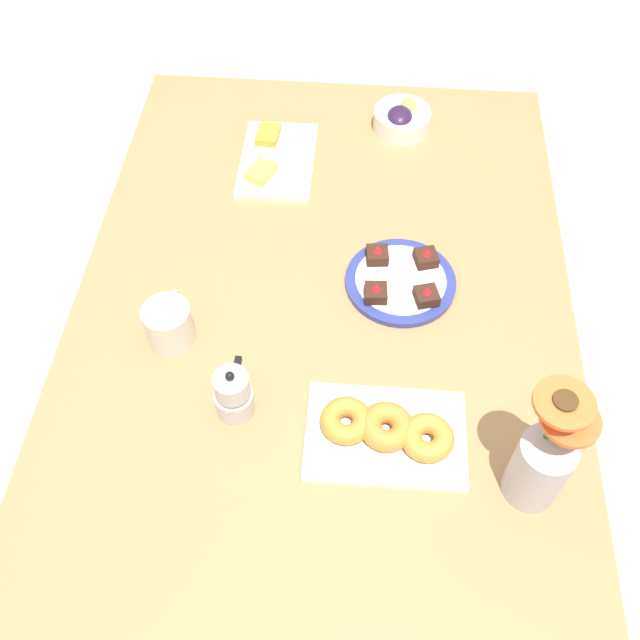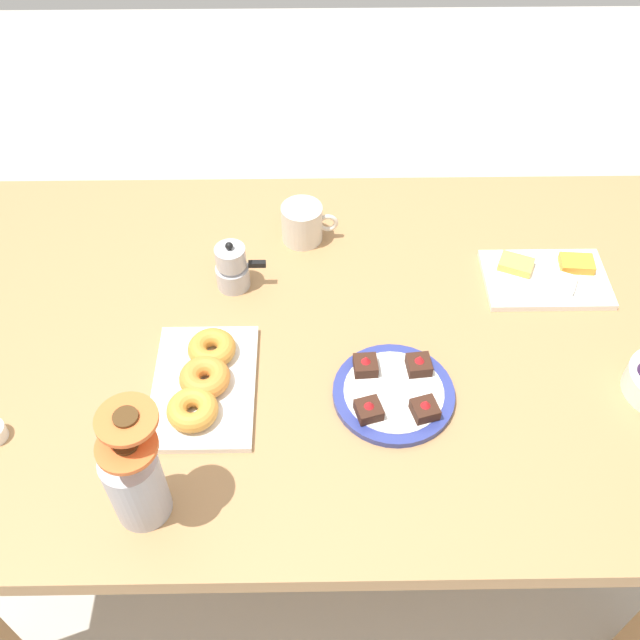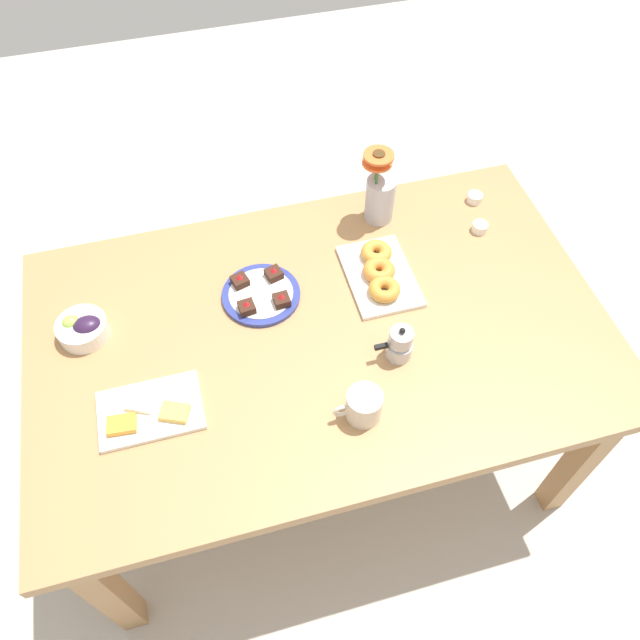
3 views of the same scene
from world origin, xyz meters
name	(u,v)px [view 1 (image 1 of 3)]	position (x,y,z in m)	size (l,w,h in m)	color
ground_plane	(320,486)	(0.00, 0.00, 0.00)	(6.00, 6.00, 0.00)	#B7B2A8
dining_table	(320,356)	(0.00, 0.00, 0.65)	(1.60, 1.00, 0.74)	#A87A4C
coffee_mug	(169,324)	(-0.03, 0.28, 0.78)	(0.13, 0.09, 0.09)	beige
grape_bowl	(402,119)	(0.63, -0.15, 0.77)	(0.14, 0.14, 0.07)	white
cheese_platter	(276,158)	(0.48, 0.14, 0.75)	(0.26, 0.17, 0.03)	white
croissant_platter	(386,432)	(-0.22, -0.13, 0.76)	(0.19, 0.28, 0.05)	white
dessert_plate	(401,280)	(0.13, -0.15, 0.75)	(0.23, 0.23, 0.05)	navy
flower_vase	(541,463)	(-0.29, -0.37, 0.83)	(0.11, 0.11, 0.26)	#B2B2BC
moka_pot	(233,394)	(-0.18, 0.14, 0.79)	(0.11, 0.07, 0.12)	#B7B7BC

